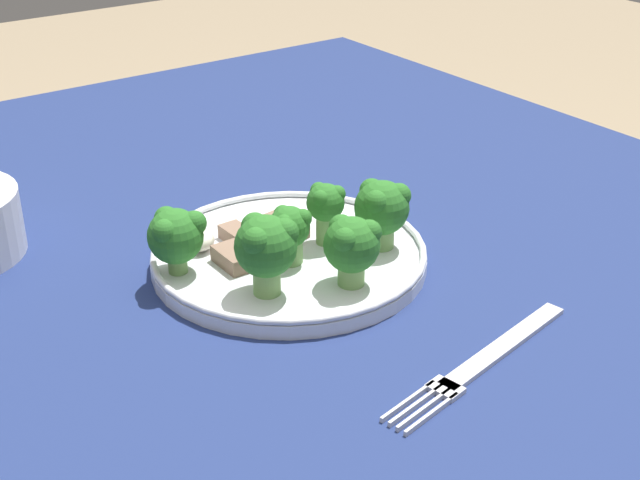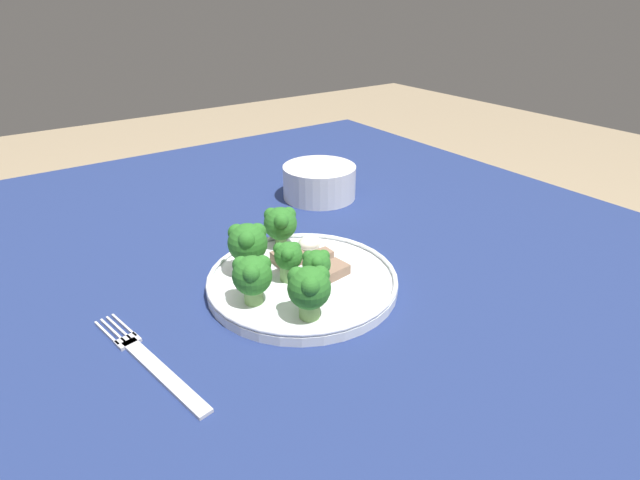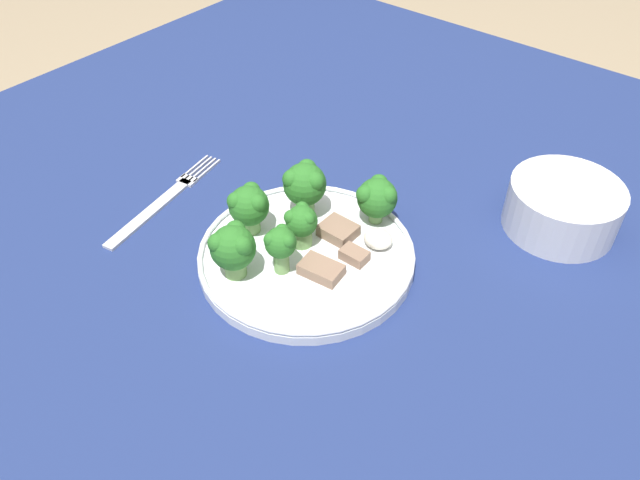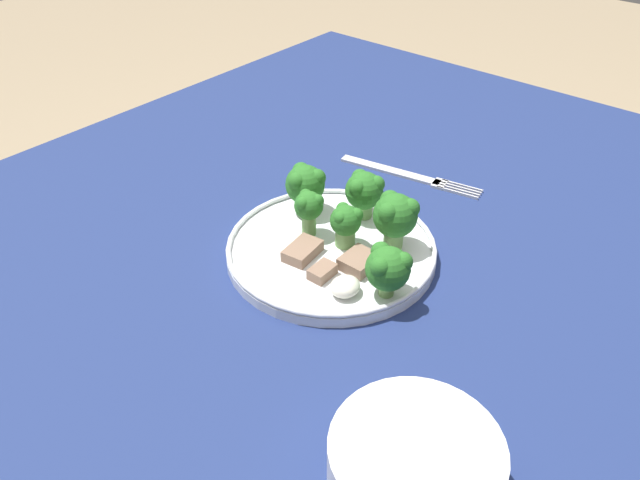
% 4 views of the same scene
% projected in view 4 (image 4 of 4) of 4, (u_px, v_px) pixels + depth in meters
% --- Properties ---
extents(table, '(1.23, 1.19, 0.70)m').
position_uv_depth(table, '(391.00, 328.00, 0.74)').
color(table, navy).
rests_on(table, ground_plane).
extents(dinner_plate, '(0.24, 0.24, 0.02)m').
position_uv_depth(dinner_plate, '(331.00, 249.00, 0.72)').
color(dinner_plate, white).
rests_on(dinner_plate, table).
extents(fork, '(0.06, 0.21, 0.00)m').
position_uv_depth(fork, '(408.00, 175.00, 0.87)').
color(fork, silver).
rests_on(fork, table).
extents(cream_bowl, '(0.13, 0.13, 0.06)m').
position_uv_depth(cream_bowl, '(414.00, 471.00, 0.47)').
color(cream_bowl, silver).
rests_on(cream_bowl, table).
extents(broccoli_floret_near_rim_left, '(0.03, 0.03, 0.06)m').
position_uv_depth(broccoli_floret_near_rim_left, '(309.00, 207.00, 0.72)').
color(broccoli_floret_near_rim_left, '#709E56').
rests_on(broccoli_floret_near_rim_left, dinner_plate).
extents(broccoli_floret_center_left, '(0.05, 0.05, 0.07)m').
position_uv_depth(broccoli_floret_center_left, '(395.00, 215.00, 0.70)').
color(broccoli_floret_center_left, '#709E56').
rests_on(broccoli_floret_center_left, dinner_plate).
extents(broccoli_floret_back_left, '(0.05, 0.05, 0.06)m').
position_uv_depth(broccoli_floret_back_left, '(305.00, 184.00, 0.76)').
color(broccoli_floret_back_left, '#709E56').
rests_on(broccoli_floret_back_left, dinner_plate).
extents(broccoli_floret_front_left, '(0.04, 0.04, 0.05)m').
position_uv_depth(broccoli_floret_front_left, '(346.00, 222.00, 0.71)').
color(broccoli_floret_front_left, '#709E56').
rests_on(broccoli_floret_front_left, dinner_plate).
extents(broccoli_floret_center_back, '(0.05, 0.05, 0.06)m').
position_uv_depth(broccoli_floret_center_back, '(388.00, 268.00, 0.63)').
color(broccoli_floret_center_back, '#709E56').
rests_on(broccoli_floret_center_back, dinner_plate).
extents(broccoli_floret_mid_cluster, '(0.05, 0.05, 0.06)m').
position_uv_depth(broccoli_floret_mid_cluster, '(364.00, 190.00, 0.75)').
color(broccoli_floret_mid_cluster, '#709E56').
rests_on(broccoli_floret_mid_cluster, dinner_plate).
extents(meat_slice_front_slice, '(0.05, 0.03, 0.01)m').
position_uv_depth(meat_slice_front_slice, '(303.00, 251.00, 0.70)').
color(meat_slice_front_slice, '#846651').
rests_on(meat_slice_front_slice, dinner_plate).
extents(meat_slice_middle_slice, '(0.03, 0.02, 0.01)m').
position_uv_depth(meat_slice_middle_slice, '(322.00, 272.00, 0.67)').
color(meat_slice_middle_slice, '#846651').
rests_on(meat_slice_middle_slice, dinner_plate).
extents(meat_slice_rear_slice, '(0.04, 0.03, 0.01)m').
position_uv_depth(meat_slice_rear_slice, '(359.00, 262.00, 0.69)').
color(meat_slice_rear_slice, '#846651').
rests_on(meat_slice_rear_slice, dinner_plate).
extents(sauce_dollop, '(0.03, 0.03, 0.02)m').
position_uv_depth(sauce_dollop, '(345.00, 286.00, 0.65)').
color(sauce_dollop, silver).
rests_on(sauce_dollop, dinner_plate).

